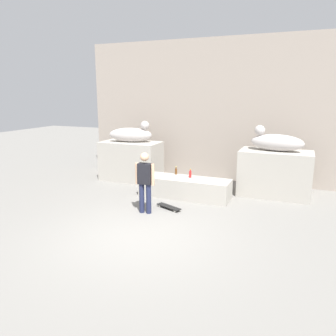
# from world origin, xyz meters

# --- Properties ---
(ground_plane) EXTENTS (40.00, 40.00, 0.00)m
(ground_plane) POSITION_xyz_m (0.00, 0.00, 0.00)
(ground_plane) COLOR slate
(facade_wall) EXTENTS (9.58, 0.60, 5.11)m
(facade_wall) POSITION_xyz_m (0.00, 5.91, 2.55)
(facade_wall) COLOR gray
(facade_wall) RESTS_ON ground_plane
(pedestal_left) EXTENTS (2.18, 1.16, 1.44)m
(pedestal_left) POSITION_xyz_m (-2.57, 4.36, 0.72)
(pedestal_left) COLOR #A39E93
(pedestal_left) RESTS_ON ground_plane
(pedestal_right) EXTENTS (2.18, 1.16, 1.44)m
(pedestal_right) POSITION_xyz_m (2.57, 4.36, 0.72)
(pedestal_right) COLOR #A39E93
(pedestal_right) RESTS_ON ground_plane
(statue_reclining_left) EXTENTS (1.68, 0.90, 0.78)m
(statue_reclining_left) POSITION_xyz_m (-2.53, 4.37, 1.72)
(statue_reclining_left) COLOR #B2ABA8
(statue_reclining_left) RESTS_ON pedestal_left
(statue_reclining_right) EXTENTS (1.65, 0.73, 0.78)m
(statue_reclining_right) POSITION_xyz_m (2.53, 4.37, 1.72)
(statue_reclining_right) COLOR #B2ABA8
(statue_reclining_right) RESTS_ON pedestal_right
(ledge_block) EXTENTS (2.83, 0.87, 0.62)m
(ledge_block) POSITION_xyz_m (0.00, 3.12, 0.31)
(ledge_block) COLOR #A39E93
(ledge_block) RESTS_ON ground_plane
(skater) EXTENTS (0.54, 0.23, 1.67)m
(skater) POSITION_xyz_m (-0.52, 1.40, 0.92)
(skater) COLOR #1E233F
(skater) RESTS_ON ground_plane
(skateboard) EXTENTS (0.81, 0.50, 0.08)m
(skateboard) POSITION_xyz_m (-0.04, 1.92, 0.06)
(skateboard) COLOR black
(skateboard) RESTS_ON ground_plane
(bottle_red) EXTENTS (0.08, 0.08, 0.27)m
(bottle_red) POSITION_xyz_m (0.14, 3.24, 0.73)
(bottle_red) COLOR red
(bottle_red) RESTS_ON ledge_block
(bottle_brown) EXTENTS (0.07, 0.07, 0.26)m
(bottle_brown) POSITION_xyz_m (-0.42, 3.47, 0.72)
(bottle_brown) COLOR #593314
(bottle_brown) RESTS_ON ledge_block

